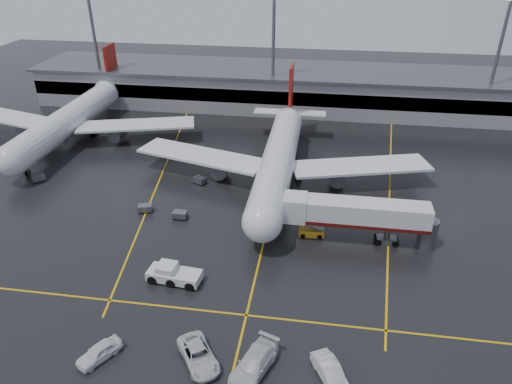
# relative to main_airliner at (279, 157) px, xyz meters

# --- Properties ---
(ground) EXTENTS (220.00, 220.00, 0.00)m
(ground) POSITION_rel_main_airliner_xyz_m (0.00, -9.70, -4.21)
(ground) COLOR black
(ground) RESTS_ON ground
(apron_line_centre) EXTENTS (0.25, 90.00, 0.02)m
(apron_line_centre) POSITION_rel_main_airliner_xyz_m (0.00, -9.70, -4.20)
(apron_line_centre) COLOR gold
(apron_line_centre) RESTS_ON ground
(apron_line_stop) EXTENTS (60.00, 0.25, 0.02)m
(apron_line_stop) POSITION_rel_main_airliner_xyz_m (0.00, -31.70, -4.20)
(apron_line_stop) COLOR gold
(apron_line_stop) RESTS_ON ground
(apron_line_left) EXTENTS (9.99, 69.35, 0.02)m
(apron_line_left) POSITION_rel_main_airliner_xyz_m (-20.00, 0.30, -4.20)
(apron_line_left) COLOR gold
(apron_line_left) RESTS_ON ground
(apron_line_right) EXTENTS (7.57, 69.64, 0.02)m
(apron_line_right) POSITION_rel_main_airliner_xyz_m (18.00, 0.30, -4.20)
(apron_line_right) COLOR gold
(apron_line_right) RESTS_ON ground
(terminal) EXTENTS (122.00, 19.00, 8.60)m
(terminal) POSITION_rel_main_airliner_xyz_m (0.00, 38.23, 0.11)
(terminal) COLOR gray
(terminal) RESTS_ON ground
(light_mast_left) EXTENTS (3.00, 1.20, 25.45)m
(light_mast_left) POSITION_rel_main_airliner_xyz_m (-45.00, 32.30, 10.27)
(light_mast_left) COLOR #595B60
(light_mast_left) RESTS_ON ground
(light_mast_mid) EXTENTS (3.00, 1.20, 25.45)m
(light_mast_mid) POSITION_rel_main_airliner_xyz_m (-5.00, 32.30, 10.27)
(light_mast_mid) COLOR #595B60
(light_mast_mid) RESTS_ON ground
(light_mast_right) EXTENTS (3.00, 1.20, 25.45)m
(light_mast_right) POSITION_rel_main_airliner_xyz_m (40.00, 32.30, 10.27)
(light_mast_right) COLOR #595B60
(light_mast_right) RESTS_ON ground
(main_airliner) EXTENTS (48.80, 45.60, 14.10)m
(main_airliner) POSITION_rel_main_airliner_xyz_m (0.00, 0.00, 0.00)
(main_airliner) COLOR silver
(main_airliner) RESTS_ON ground
(second_airliner) EXTENTS (48.80, 45.60, 14.10)m
(second_airliner) POSITION_rel_main_airliner_xyz_m (-42.00, 12.00, 0.00)
(second_airliner) COLOR silver
(second_airliner) RESTS_ON ground
(jet_bridge) EXTENTS (19.90, 3.40, 6.05)m
(jet_bridge) POSITION_rel_main_airliner_xyz_m (11.87, -15.70, -0.28)
(jet_bridge) COLOR silver
(jet_bridge) RESTS_ON ground
(pushback_tractor) EXTENTS (6.52, 3.28, 2.25)m
(pushback_tractor) POSITION_rel_main_airliner_xyz_m (-9.47, -27.30, -3.31)
(pushback_tractor) COLOR silver
(pushback_tractor) RESTS_ON ground
(belt_loader) EXTENTS (3.41, 1.73, 2.11)m
(belt_loader) POSITION_rel_main_airliner_xyz_m (6.13, -15.41, -3.69)
(belt_loader) COLOR gold
(belt_loader) RESTS_ON ground
(service_van_a) EXTENTS (5.61, 6.39, 1.64)m
(service_van_a) POSITION_rel_main_airliner_xyz_m (-3.45, -38.48, -3.39)
(service_van_a) COLOR silver
(service_van_a) RESTS_ON ground
(service_van_b) EXTENTS (4.74, 6.99, 1.88)m
(service_van_b) POSITION_rel_main_airliner_xyz_m (1.93, -38.73, -3.27)
(service_van_b) COLOR silver
(service_van_b) RESTS_ON ground
(service_van_c) EXTENTS (3.99, 5.36, 1.69)m
(service_van_c) POSITION_rel_main_airliner_xyz_m (9.00, -38.63, -3.37)
(service_van_c) COLOR silver
(service_van_c) RESTS_ON ground
(service_van_d) EXTENTS (3.96, 4.81, 1.54)m
(service_van_d) POSITION_rel_main_airliner_xyz_m (-13.01, -39.49, -3.44)
(service_van_d) COLOR white
(service_van_d) RESTS_ON ground
(baggage_cart_a) EXTENTS (2.01, 1.31, 1.12)m
(baggage_cart_a) POSITION_rel_main_airliner_xyz_m (-12.67, -13.92, -3.58)
(baggage_cart_a) COLOR #595B60
(baggage_cart_a) RESTS_ON ground
(baggage_cart_b) EXTENTS (2.27, 1.77, 1.12)m
(baggage_cart_b) POSITION_rel_main_airliner_xyz_m (-18.26, -12.91, -3.58)
(baggage_cart_b) COLOR #595B60
(baggage_cart_b) RESTS_ON ground
(baggage_cart_c) EXTENTS (2.37, 2.08, 1.12)m
(baggage_cart_c) POSITION_rel_main_airliner_xyz_m (-12.61, -3.09, -3.58)
(baggage_cart_c) COLOR #595B60
(baggage_cart_c) RESTS_ON ground
(baggage_cart_d) EXTENTS (2.34, 1.94, 1.12)m
(baggage_cart_d) POSITION_rel_main_airliner_xyz_m (-45.40, -1.25, -3.58)
(baggage_cart_d) COLOR #595B60
(baggage_cart_d) RESTS_ON ground
(baggage_cart_e) EXTENTS (2.37, 2.28, 1.12)m
(baggage_cart_e) POSITION_rel_main_airliner_xyz_m (-39.00, -6.32, -3.58)
(baggage_cart_e) COLOR #595B60
(baggage_cart_e) RESTS_ON ground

